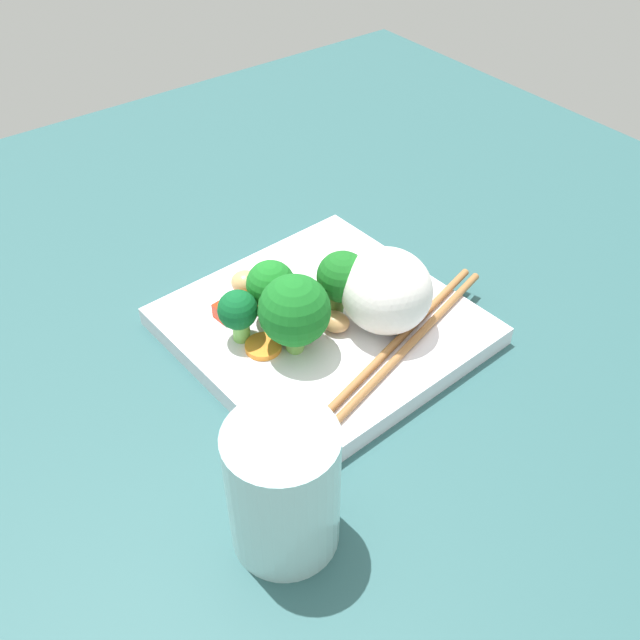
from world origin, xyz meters
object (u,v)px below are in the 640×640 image
broccoli_floret_3 (238,312)px  chopstick_pair (402,345)px  square_plate (323,326)px  rice_mound (386,291)px  carrot_slice_2 (250,304)px  drinking_glass (283,489)px

broccoli_floret_3 → chopstick_pair: broccoli_floret_3 is taller
square_plate → rice_mound: rice_mound is taller
rice_mound → carrot_slice_2: bearing=132.3°
square_plate → carrot_slice_2: (-4.31, 5.32, 1.22)cm
carrot_slice_2 → drinking_glass: (-10.21, -20.11, 3.12)cm
carrot_slice_2 → chopstick_pair: (7.34, -12.35, 0.02)cm
rice_mound → chopstick_pair: bearing=-105.2°
chopstick_pair → broccoli_floret_3: bearing=121.9°
square_plate → chopstick_pair: size_ratio=0.98×
rice_mound → drinking_glass: bearing=-149.1°
carrot_slice_2 → chopstick_pair: 14.37cm
square_plate → broccoli_floret_3: 8.54cm
square_plate → rice_mound: (3.93, -3.74, 4.60)cm
rice_mound → drinking_glass: size_ratio=0.76×
broccoli_floret_3 → carrot_slice_2: 4.99cm
chopstick_pair → drinking_glass: drinking_glass is taller
rice_mound → broccoli_floret_3: 12.71cm
rice_mound → chopstick_pair: size_ratio=0.33×
broccoli_floret_3 → drinking_glass: 18.58cm
drinking_glass → rice_mound: bearing=30.9°
carrot_slice_2 → drinking_glass: 22.77cm
carrot_slice_2 → square_plate: bearing=-51.0°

